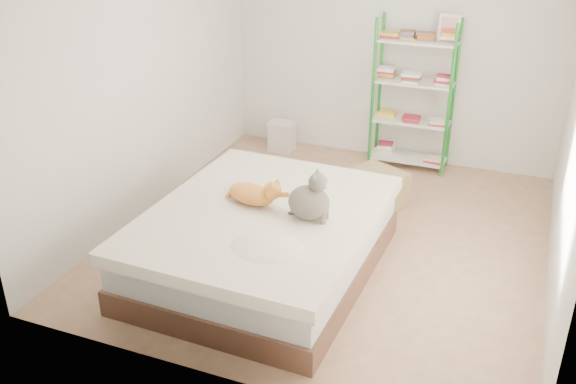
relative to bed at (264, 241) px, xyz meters
The scene contains 7 objects.
room 1.33m from the bed, 65.66° to the left, with size 3.81×4.21×2.61m.
bed is the anchor object (origin of this frame).
orange_cat 0.43m from the bed, 145.06° to the left, with size 0.51×0.28×0.21m, color orange, non-canonical shape.
grey_cat 0.62m from the bed, ahead, with size 0.30×0.36×0.41m, color #625C50, non-canonical shape.
shelf_unit 2.81m from the bed, 76.07° to the left, with size 0.88×0.36×1.74m.
cardboard_box 1.65m from the bed, 69.56° to the left, with size 0.66×0.68×0.43m.
white_bin 2.73m from the bed, 108.98° to the left, with size 0.32×0.29×0.35m.
Camera 1 is at (1.55, -5.02, 2.99)m, focal length 40.00 mm.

